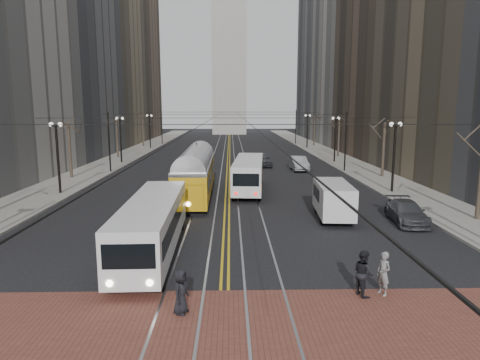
{
  "coord_description": "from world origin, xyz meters",
  "views": [
    {
      "loc": [
        0.25,
        -16.66,
        7.01
      ],
      "look_at": [
        0.79,
        7.06,
        3.0
      ],
      "focal_mm": 32.0,
      "sensor_mm": 36.0,
      "label": 1
    }
  ],
  "objects_px": {
    "sedan_silver": "(299,163)",
    "pedestrian_c": "(363,273)",
    "streetcar": "(196,178)",
    "sedan_parked": "(407,212)",
    "rear_bus": "(249,175)",
    "sedan_grey": "(261,159)",
    "cargo_van": "(333,201)",
    "pedestrian_a": "(181,292)",
    "pedestrian_b": "(384,273)",
    "transit_bus": "(153,227)"
  },
  "relations": [
    {
      "from": "sedan_silver",
      "to": "pedestrian_c",
      "type": "height_order",
      "value": "pedestrian_c"
    },
    {
      "from": "streetcar",
      "to": "sedan_parked",
      "type": "relative_size",
      "value": 2.86
    },
    {
      "from": "streetcar",
      "to": "rear_bus",
      "type": "distance_m",
      "value": 4.95
    },
    {
      "from": "sedan_grey",
      "to": "rear_bus",
      "type": "bearing_deg",
      "value": -106.87
    },
    {
      "from": "streetcar",
      "to": "cargo_van",
      "type": "relative_size",
      "value": 2.53
    },
    {
      "from": "cargo_van",
      "to": "sedan_grey",
      "type": "xyz_separation_m",
      "value": [
        -2.79,
        25.13,
        -0.32
      ]
    },
    {
      "from": "sedan_parked",
      "to": "pedestrian_a",
      "type": "relative_size",
      "value": 2.93
    },
    {
      "from": "sedan_parked",
      "to": "pedestrian_c",
      "type": "height_order",
      "value": "pedestrian_c"
    },
    {
      "from": "sedan_grey",
      "to": "pedestrian_a",
      "type": "distance_m",
      "value": 38.17
    },
    {
      "from": "pedestrian_a",
      "to": "pedestrian_b",
      "type": "relative_size",
      "value": 0.93
    },
    {
      "from": "cargo_van",
      "to": "sedan_parked",
      "type": "distance_m",
      "value": 4.48
    },
    {
      "from": "sedan_grey",
      "to": "pedestrian_b",
      "type": "relative_size",
      "value": 2.87
    },
    {
      "from": "streetcar",
      "to": "sedan_grey",
      "type": "height_order",
      "value": "streetcar"
    },
    {
      "from": "pedestrian_b",
      "to": "sedan_grey",
      "type": "bearing_deg",
      "value": 160.13
    },
    {
      "from": "sedan_parked",
      "to": "pedestrian_a",
      "type": "distance_m",
      "value": 17.09
    },
    {
      "from": "transit_bus",
      "to": "sedan_silver",
      "type": "height_order",
      "value": "transit_bus"
    },
    {
      "from": "transit_bus",
      "to": "streetcar",
      "type": "bearing_deg",
      "value": 84.6
    },
    {
      "from": "transit_bus",
      "to": "rear_bus",
      "type": "relative_size",
      "value": 1.03
    },
    {
      "from": "rear_bus",
      "to": "pedestrian_b",
      "type": "bearing_deg",
      "value": -73.82
    },
    {
      "from": "transit_bus",
      "to": "pedestrian_c",
      "type": "bearing_deg",
      "value": -29.98
    },
    {
      "from": "pedestrian_b",
      "to": "pedestrian_c",
      "type": "bearing_deg",
      "value": -113.03
    },
    {
      "from": "sedan_grey",
      "to": "pedestrian_b",
      "type": "distance_m",
      "value": 36.5
    },
    {
      "from": "transit_bus",
      "to": "sedan_grey",
      "type": "xyz_separation_m",
      "value": [
        7.5,
        31.64,
        -0.52
      ]
    },
    {
      "from": "transit_bus",
      "to": "rear_bus",
      "type": "height_order",
      "value": "rear_bus"
    },
    {
      "from": "pedestrian_b",
      "to": "sedan_silver",
      "type": "bearing_deg",
      "value": 153.51
    },
    {
      "from": "sedan_grey",
      "to": "pedestrian_a",
      "type": "xyz_separation_m",
      "value": [
        -5.47,
        -37.78,
        -0.03
      ]
    },
    {
      "from": "transit_bus",
      "to": "cargo_van",
      "type": "xyz_separation_m",
      "value": [
        10.29,
        6.51,
        -0.19
      ]
    },
    {
      "from": "sedan_parked",
      "to": "cargo_van",
      "type": "bearing_deg",
      "value": 171.74
    },
    {
      "from": "cargo_van",
      "to": "sedan_grey",
      "type": "bearing_deg",
      "value": 100.44
    },
    {
      "from": "transit_bus",
      "to": "pedestrian_c",
      "type": "xyz_separation_m",
      "value": [
        8.74,
        -4.81,
        -0.45
      ]
    },
    {
      "from": "streetcar",
      "to": "cargo_van",
      "type": "bearing_deg",
      "value": -37.16
    },
    {
      "from": "pedestrian_b",
      "to": "pedestrian_c",
      "type": "height_order",
      "value": "pedestrian_c"
    },
    {
      "from": "sedan_grey",
      "to": "pedestrian_b",
      "type": "xyz_separation_m",
      "value": [
        2.01,
        -36.45,
        0.03
      ]
    },
    {
      "from": "sedan_silver",
      "to": "sedan_grey",
      "type": "bearing_deg",
      "value": 136.6
    },
    {
      "from": "rear_bus",
      "to": "pedestrian_c",
      "type": "distance_m",
      "value": 21.05
    },
    {
      "from": "sedan_parked",
      "to": "pedestrian_c",
      "type": "xyz_separation_m",
      "value": [
        -5.87,
        -10.25,
        0.22
      ]
    },
    {
      "from": "pedestrian_c",
      "to": "pedestrian_b",
      "type": "bearing_deg",
      "value": -105.86
    },
    {
      "from": "sedan_grey",
      "to": "pedestrian_c",
      "type": "bearing_deg",
      "value": -96.93
    },
    {
      "from": "cargo_van",
      "to": "streetcar",
      "type": "bearing_deg",
      "value": 147.14
    },
    {
      "from": "pedestrian_c",
      "to": "streetcar",
      "type": "bearing_deg",
      "value": 7.06
    },
    {
      "from": "pedestrian_c",
      "to": "rear_bus",
      "type": "bearing_deg",
      "value": -6.45
    },
    {
      "from": "sedan_parked",
      "to": "pedestrian_a",
      "type": "bearing_deg",
      "value": -131.67
    },
    {
      "from": "rear_bus",
      "to": "sedan_grey",
      "type": "height_order",
      "value": "rear_bus"
    },
    {
      "from": "cargo_van",
      "to": "transit_bus",
      "type": "bearing_deg",
      "value": -143.57
    },
    {
      "from": "streetcar",
      "to": "pedestrian_a",
      "type": "bearing_deg",
      "value": -87.19
    },
    {
      "from": "transit_bus",
      "to": "pedestrian_c",
      "type": "distance_m",
      "value": 9.99
    },
    {
      "from": "rear_bus",
      "to": "pedestrian_a",
      "type": "relative_size",
      "value": 6.65
    },
    {
      "from": "rear_bus",
      "to": "pedestrian_b",
      "type": "height_order",
      "value": "rear_bus"
    },
    {
      "from": "pedestrian_a",
      "to": "pedestrian_c",
      "type": "bearing_deg",
      "value": -59.87
    },
    {
      "from": "sedan_parked",
      "to": "pedestrian_a",
      "type": "height_order",
      "value": "pedestrian_a"
    }
  ]
}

